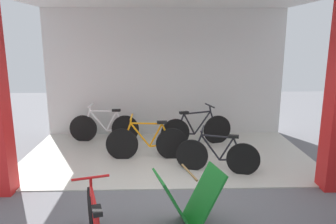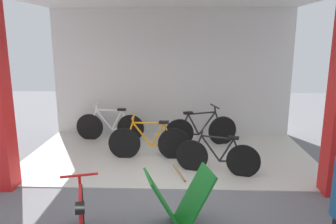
# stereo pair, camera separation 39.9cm
# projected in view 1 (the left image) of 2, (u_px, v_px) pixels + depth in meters

# --- Properties ---
(ground_plane) EXTENTS (20.07, 20.07, 0.00)m
(ground_plane) POSITION_uv_depth(u_px,v_px,m) (169.00, 190.00, 5.48)
(ground_plane) COLOR slate
(ground_plane) RESTS_ON ground
(shop_facade) EXTENTS (6.24, 3.62, 3.87)m
(shop_facade) POSITION_uv_depth(u_px,v_px,m) (167.00, 57.00, 6.74)
(shop_facade) COLOR beige
(shop_facade) RESTS_ON ground
(bicycle_inside_0) EXTENTS (1.69, 0.59, 0.96)m
(bicycle_inside_0) POSITION_uv_depth(u_px,v_px,m) (196.00, 130.00, 7.63)
(bicycle_inside_0) COLOR black
(bicycle_inside_0) RESTS_ON ground
(bicycle_inside_1) EXTENTS (1.52, 0.50, 0.86)m
(bicycle_inside_1) POSITION_uv_depth(u_px,v_px,m) (217.00, 155.00, 6.10)
(bicycle_inside_1) COLOR black
(bicycle_inside_1) RESTS_ON ground
(bicycle_inside_2) EXTENTS (1.70, 0.47, 0.94)m
(bicycle_inside_2) POSITION_uv_depth(u_px,v_px,m) (147.00, 142.00, 6.77)
(bicycle_inside_2) COLOR black
(bicycle_inside_2) RESTS_ON ground
(bicycle_inside_3) EXTENTS (1.68, 0.46, 0.93)m
(bicycle_inside_3) POSITION_uv_depth(u_px,v_px,m) (104.00, 127.00, 7.92)
(bicycle_inside_3) COLOR black
(bicycle_inside_3) RESTS_ON ground
(sandwich_board_sign) EXTENTS (0.97, 0.75, 0.80)m
(sandwich_board_sign) POSITION_uv_depth(u_px,v_px,m) (189.00, 199.00, 4.33)
(sandwich_board_sign) COLOR #197226
(sandwich_board_sign) RESTS_ON ground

